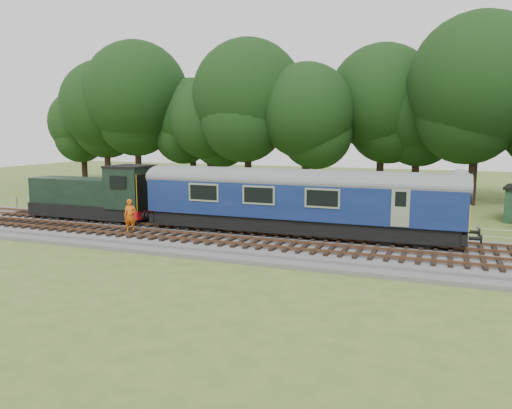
% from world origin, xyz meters
% --- Properties ---
extents(ground, '(120.00, 120.00, 0.00)m').
position_xyz_m(ground, '(0.00, 0.00, 0.00)').
color(ground, '#406625').
rests_on(ground, ground).
extents(ballast, '(70.00, 7.00, 0.35)m').
position_xyz_m(ballast, '(0.00, 0.00, 0.17)').
color(ballast, '#4C4C4F').
rests_on(ballast, ground).
extents(track_north, '(67.20, 2.40, 0.21)m').
position_xyz_m(track_north, '(0.00, 1.40, 0.42)').
color(track_north, black).
rests_on(track_north, ballast).
extents(track_south, '(67.20, 2.40, 0.21)m').
position_xyz_m(track_south, '(0.00, -1.60, 0.42)').
color(track_south, black).
rests_on(track_south, ballast).
extents(fence, '(64.00, 0.12, 1.00)m').
position_xyz_m(fence, '(0.00, 4.50, 0.00)').
color(fence, '#6B6054').
rests_on(fence, ground).
extents(tree_line, '(70.00, 8.00, 18.00)m').
position_xyz_m(tree_line, '(0.00, 22.00, 0.00)').
color(tree_line, black).
rests_on(tree_line, ground).
extents(dmu_railcar, '(18.05, 2.86, 3.88)m').
position_xyz_m(dmu_railcar, '(4.35, 1.40, 2.61)').
color(dmu_railcar, black).
rests_on(dmu_railcar, ground).
extents(shunter_loco, '(8.91, 2.60, 3.38)m').
position_xyz_m(shunter_loco, '(-9.57, 1.40, 1.97)').
color(shunter_loco, black).
rests_on(shunter_loco, ground).
extents(worker, '(0.84, 0.71, 1.95)m').
position_xyz_m(worker, '(-5.13, -1.19, 1.32)').
color(worker, '#DC570B').
rests_on(worker, ballast).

